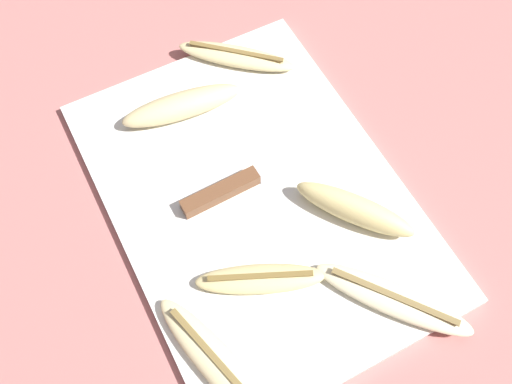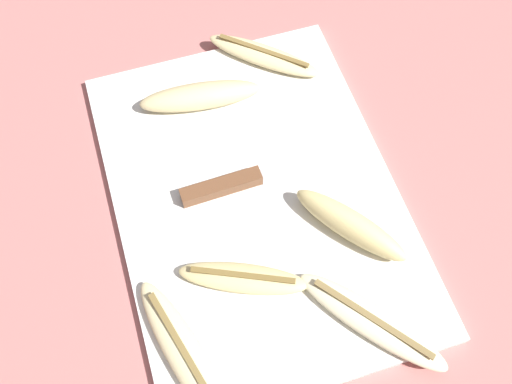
# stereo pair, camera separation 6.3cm
# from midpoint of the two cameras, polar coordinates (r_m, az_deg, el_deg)

# --- Properties ---
(ground_plane) EXTENTS (4.00, 4.00, 0.00)m
(ground_plane) POSITION_cam_midpoint_polar(r_m,az_deg,el_deg) (0.78, -2.30, -0.93)
(ground_plane) COLOR #B76B66
(cutting_board) EXTENTS (0.50, 0.36, 0.01)m
(cutting_board) POSITION_cam_midpoint_polar(r_m,az_deg,el_deg) (0.78, -2.32, -0.73)
(cutting_board) COLOR white
(cutting_board) RESTS_ON ground_plane
(knife) EXTENTS (0.03, 0.25, 0.02)m
(knife) POSITION_cam_midpoint_polar(r_m,az_deg,el_deg) (0.77, -4.14, 0.53)
(knife) COLOR brown
(knife) RESTS_ON cutting_board
(banana_ripe_center) EXTENTS (0.14, 0.16, 0.02)m
(banana_ripe_center) POSITION_cam_midpoint_polar(r_m,az_deg,el_deg) (0.89, -3.96, 12.63)
(banana_ripe_center) COLOR beige
(banana_ripe_center) RESTS_ON cutting_board
(banana_spotted_left) EXTENTS (0.10, 0.16, 0.02)m
(banana_spotted_left) POSITION_cam_midpoint_polar(r_m,az_deg,el_deg) (0.72, -2.13, -8.48)
(banana_spotted_left) COLOR #DBC684
(banana_spotted_left) RESTS_ON cutting_board
(banana_mellow_near) EXTENTS (0.06, 0.17, 0.03)m
(banana_mellow_near) POSITION_cam_midpoint_polar(r_m,az_deg,el_deg) (0.84, -9.25, 7.98)
(banana_mellow_near) COLOR beige
(banana_mellow_near) RESTS_ON cutting_board
(banana_pale_long) EXTENTS (0.18, 0.15, 0.02)m
(banana_pale_long) POSITION_cam_midpoint_polar(r_m,az_deg,el_deg) (0.72, 10.48, -10.20)
(banana_pale_long) COLOR beige
(banana_pale_long) RESTS_ON cutting_board
(banana_golden_short) EXTENTS (0.15, 0.12, 0.04)m
(banana_golden_short) POSITION_cam_midpoint_polar(r_m,az_deg,el_deg) (0.75, 7.01, -1.82)
(banana_golden_short) COLOR #EDD689
(banana_golden_short) RESTS_ON cutting_board
(banana_soft_right) EXTENTS (0.21, 0.09, 0.02)m
(banana_soft_right) POSITION_cam_midpoint_polar(r_m,az_deg,el_deg) (0.69, -6.02, -16.52)
(banana_soft_right) COLOR beige
(banana_soft_right) RESTS_ON cutting_board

